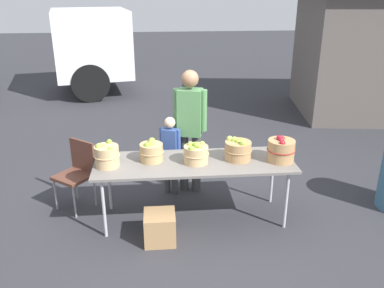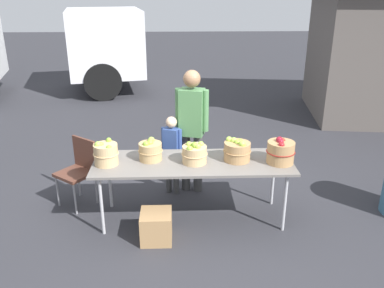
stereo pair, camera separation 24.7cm
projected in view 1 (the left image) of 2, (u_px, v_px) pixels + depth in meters
The scene contains 12 objects.
ground_plane at pixel (194, 217), 4.97m from camera, with size 40.00×40.00×0.00m, color #2D2D33.
market_table at pixel (194, 165), 4.70m from camera, with size 2.30×0.76×0.75m.
apple_basket_green_0 at pixel (107, 156), 4.53m from camera, with size 0.29×0.29×0.28m.
apple_basket_green_1 at pixel (151, 151), 4.68m from camera, with size 0.29×0.29×0.26m.
apple_basket_green_2 at pixel (196, 153), 4.63m from camera, with size 0.30×0.30×0.25m.
apple_basket_green_3 at pixel (238, 150), 4.71m from camera, with size 0.32×0.32×0.27m.
apple_basket_red_0 at pixel (281, 150), 4.67m from camera, with size 0.33×0.33×0.31m.
vendor_adult at pixel (190, 122), 5.28m from camera, with size 0.43×0.30×1.67m.
child_customer at pixel (170, 150), 5.32m from camera, with size 0.27×0.21×1.08m.
food_kiosk at pixel (377, 48), 8.53m from camera, with size 3.83×3.31×2.74m.
folding_chair at pixel (77, 169), 5.06m from camera, with size 0.56×0.56×0.86m.
produce_crate at pixel (160, 227), 4.46m from camera, with size 0.34×0.34×0.34m, color #A87F51.
Camera 1 is at (-0.41, -4.26, 2.68)m, focal length 38.00 mm.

